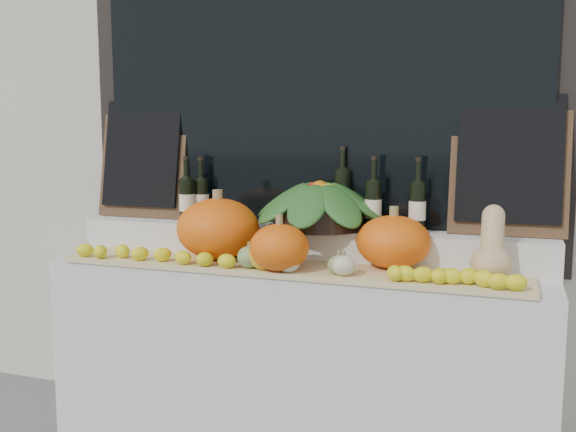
{
  "coord_description": "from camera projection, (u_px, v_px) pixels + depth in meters",
  "views": [
    {
      "loc": [
        0.94,
        -1.22,
        1.5
      ],
      "look_at": [
        0.0,
        1.45,
        1.12
      ],
      "focal_mm": 40.0,
      "sensor_mm": 36.0,
      "label": 1
    }
  ],
  "objects": [
    {
      "name": "pumpkin_center",
      "position": [
        279.0,
        247.0,
        2.72
      ],
      "size": [
        0.28,
        0.28,
        0.2
      ],
      "primitive_type": "ellipsoid",
      "rotation": [
        0.0,
        0.0,
        0.12
      ],
      "color": "orange",
      "rests_on": "straw_bedding"
    },
    {
      "name": "wine_bottle_near_left",
      "position": [
        201.0,
        199.0,
        3.27
      ],
      "size": [
        0.08,
        0.08,
        0.32
      ],
      "color": "black",
      "rests_on": "rear_tier"
    },
    {
      "name": "produce_bowl",
      "position": [
        320.0,
        205.0,
        3.02
      ],
      "size": [
        0.67,
        0.67,
        0.24
      ],
      "color": "black",
      "rests_on": "rear_tier"
    },
    {
      "name": "pumpkin_right",
      "position": [
        393.0,
        242.0,
        2.78
      ],
      "size": [
        0.39,
        0.39,
        0.23
      ],
      "primitive_type": "ellipsoid",
      "rotation": [
        0.0,
        0.0,
        0.25
      ],
      "color": "orange",
      "rests_on": "straw_bedding"
    },
    {
      "name": "pumpkin_left",
      "position": [
        218.0,
        229.0,
        2.98
      ],
      "size": [
        0.43,
        0.43,
        0.28
      ],
      "primitive_type": "ellipsoid",
      "rotation": [
        0.0,
        0.0,
        -0.13
      ],
      "color": "orange",
      "rests_on": "straw_bedding"
    },
    {
      "name": "rear_tier",
      "position": [
        304.0,
        243.0,
        3.09
      ],
      "size": [
        2.3,
        0.25,
        0.16
      ],
      "primitive_type": "cube",
      "color": "silver",
      "rests_on": "display_sill"
    },
    {
      "name": "wine_bottle_far_right",
      "position": [
        417.0,
        207.0,
        2.87
      ],
      "size": [
        0.08,
        0.08,
        0.34
      ],
      "color": "black",
      "rests_on": "rear_tier"
    },
    {
      "name": "display_sill",
      "position": [
        293.0,
        357.0,
        3.02
      ],
      "size": [
        2.3,
        0.55,
        0.88
      ],
      "primitive_type": "cube",
      "color": "silver",
      "rests_on": "ground"
    },
    {
      "name": "chalkboard_right",
      "position": [
        509.0,
        162.0,
        2.79
      ],
      "size": [
        0.5,
        0.14,
        0.61
      ],
      "rotation": [
        -0.18,
        0.0,
        0.0
      ],
      "color": "#4C331E",
      "rests_on": "rear_tier"
    },
    {
      "name": "straw_bedding",
      "position": [
        284.0,
        268.0,
        2.84
      ],
      "size": [
        2.1,
        0.32,
        0.02
      ],
      "primitive_type": "cube",
      "color": "tan",
      "rests_on": "display_sill"
    },
    {
      "name": "decorative_gourds",
      "position": [
        287.0,
        259.0,
        2.72
      ],
      "size": [
        0.53,
        0.13,
        0.15
      ],
      "color": "#265A1B",
      "rests_on": "straw_bedding"
    },
    {
      "name": "wine_bottle_tall",
      "position": [
        342.0,
        198.0,
        3.06
      ],
      "size": [
        0.08,
        0.08,
        0.38
      ],
      "color": "black",
      "rests_on": "rear_tier"
    },
    {
      "name": "butternut_squash",
      "position": [
        492.0,
        250.0,
        2.55
      ],
      "size": [
        0.16,
        0.21,
        0.3
      ],
      "color": "tan",
      "rests_on": "straw_bedding"
    },
    {
      "name": "chalkboard_left",
      "position": [
        143.0,
        157.0,
        3.4
      ],
      "size": [
        0.5,
        0.14,
        0.61
      ],
      "rotation": [
        -0.18,
        0.0,
        0.0
      ],
      "color": "#4C331E",
      "rests_on": "rear_tier"
    },
    {
      "name": "wine_bottle_far_left",
      "position": [
        187.0,
        199.0,
        3.23
      ],
      "size": [
        0.08,
        0.08,
        0.33
      ],
      "color": "black",
      "rests_on": "rear_tier"
    },
    {
      "name": "lemon_heap",
      "position": [
        276.0,
        263.0,
        2.73
      ],
      "size": [
        2.2,
        0.16,
        0.06
      ],
      "primitive_type": null,
      "color": "yellow",
      "rests_on": "straw_bedding"
    },
    {
      "name": "wine_bottle_near_right",
      "position": [
        373.0,
        205.0,
        2.93
      ],
      "size": [
        0.08,
        0.08,
        0.34
      ],
      "color": "black",
      "rests_on": "rear_tier"
    }
  ]
}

